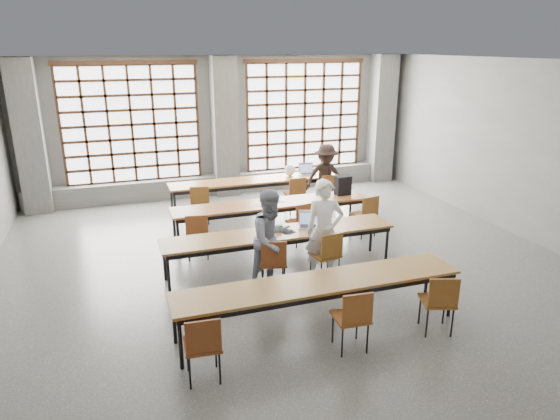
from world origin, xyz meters
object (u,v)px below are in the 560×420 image
object	(u,v)px
student_back	(326,177)
green_box	(276,228)
laptop_front	(309,223)
mouse	(332,225)
chair_back_right	(328,188)
chair_mid_right	(366,212)
student_female	(272,239)
desk_row_b	(271,206)
chair_front_left	(273,259)
chair_mid_left	(197,231)
red_pouch	(202,341)
desk_row_d	(320,286)
chair_near_left	(203,342)
chair_front_right	(328,252)
chair_mid_centre	(302,219)
chair_near_mid	(353,314)
chair_near_right	(440,298)
chair_back_mid	(296,191)
student_male	(324,231)
chair_back_left	(200,201)
laptop_back	(307,171)
desk_row_a	(255,182)
backpack	(343,185)
plastic_bag	(290,170)
phone	(292,232)

from	to	relation	value
student_back	green_box	world-z (taller)	student_back
laptop_front	mouse	size ratio (longest dim) A/B	4.55
chair_back_right	chair_mid_right	distance (m)	1.84
student_female	desk_row_b	bearing A→B (deg)	51.92
chair_front_left	green_box	xyz separation A→B (m)	(0.27, 0.71, 0.24)
student_female	mouse	distance (m)	1.34
chair_mid_left	red_pouch	bearing A→B (deg)	-98.98
desk_row_d	mouse	world-z (taller)	mouse
chair_near_left	chair_front_right	bearing A→B (deg)	38.69
chair_mid_centre	chair_near_mid	bearing A→B (deg)	-100.89
chair_mid_left	mouse	xyz separation A→B (m)	(2.19, -1.01, 0.21)
chair_near_right	mouse	world-z (taller)	chair_near_right
desk_row_b	laptop_front	xyz separation A→B (m)	(0.20, -1.51, 0.13)
desk_row_d	chair_back_mid	size ratio (longest dim) A/B	4.55
student_back	laptop_front	distance (m)	3.26
student_female	chair_back_mid	bearing A→B (deg)	43.11
chair_back_right	chair_near_right	size ratio (longest dim) A/B	1.00
chair_near_left	mouse	distance (m)	3.74
chair_back_mid	chair_near_right	xyz separation A→B (m)	(0.03, -5.38, 0.00)
chair_back_right	chair_near_mid	bearing A→B (deg)	-110.81
chair_mid_left	chair_mid_centre	xyz separation A→B (m)	(2.03, 0.00, 0.00)
chair_mid_right	chair_mid_left	bearing A→B (deg)	-180.00
desk_row_d	student_male	distance (m)	1.60
student_back	mouse	size ratio (longest dim) A/B	15.90
desk_row_d	chair_near_left	size ratio (longest dim) A/B	4.55
chair_back_left	chair_near_mid	world-z (taller)	same
desk_row_d	chair_mid_right	distance (m)	3.70
student_male	laptop_back	distance (m)	4.28
desk_row_a	chair_near_mid	world-z (taller)	chair_near_mid
chair_mid_right	red_pouch	bearing A→B (deg)	-138.92
chair_back_mid	student_female	distance (m)	3.73
chair_back_right	chair_back_left	bearing A→B (deg)	179.97
desk_row_a	chair_front_right	size ratio (longest dim) A/B	4.55
backpack	plastic_bag	xyz separation A→B (m)	(-0.52, 1.84, -0.06)
green_box	phone	xyz separation A→B (m)	(0.23, -0.18, -0.04)
chair_near_right	plastic_bag	distance (m)	6.07
backpack	laptop_front	bearing A→B (deg)	-134.93
student_male	backpack	bearing A→B (deg)	69.68
chair_back_mid	student_female	world-z (taller)	student_female
desk_row_d	phone	world-z (taller)	phone
chair_mid_right	laptop_back	xyz separation A→B (m)	(-0.28, 2.58, 0.25)
laptop_back	backpack	bearing A→B (deg)	-88.16
chair_near_mid	red_pouch	world-z (taller)	chair_near_mid
desk_row_d	chair_near_right	size ratio (longest dim) A/B	4.55
mouse	laptop_back	bearing A→B (deg)	75.02
chair_front_left	chair_near_right	size ratio (longest dim) A/B	1.00
chair_front_left	mouse	size ratio (longest dim) A/B	8.98
laptop_back	red_pouch	size ratio (longest dim) A/B	1.95
student_back	chair_near_mid	bearing A→B (deg)	-105.84
mouse	green_box	xyz separation A→B (m)	(-1.00, 0.10, 0.03)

